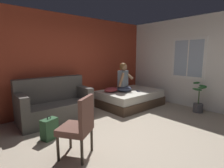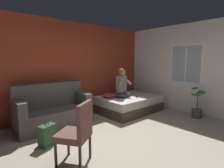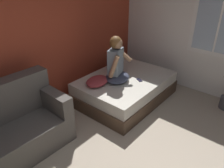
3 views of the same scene
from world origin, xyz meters
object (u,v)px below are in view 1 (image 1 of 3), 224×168
Objects in this scene: side_chair at (79,125)px; throw_pillow at (111,90)px; person_seated at (124,80)px; backpack at (49,129)px; couch at (54,104)px; potted_plant at (198,102)px; bed at (130,98)px; cell_phone at (138,91)px.

throw_pillow is (2.09, 1.67, 0.02)m from side_chair.
throw_pillow is at bearing 152.98° from person_seated.
person_seated reaches higher than backpack.
potted_plant is (3.27, -2.08, -0.09)m from couch.
potted_plant is (0.97, -1.72, 0.07)m from bed.
throw_pillow is at bearing -8.59° from cell_phone.
couch is 1.97× the size of person_seated.
person_seated is 0.48m from throw_pillow.
side_chair is at bearing -101.36° from couch.
couch reaches higher than backpack.
side_chair reaches higher than backpack.
bed is 2.23× the size of potted_plant.
throw_pillow is (-0.57, 0.23, 0.31)m from bed.
side_chair is at bearing 175.57° from potted_plant.
backpack is at bearing 34.16° from cell_phone.
side_chair is 2.98m from cell_phone.
person_seated reaches higher than throw_pillow.
bed is at bearing -21.82° from throw_pillow.
cell_phone is (0.66, -0.50, -0.07)m from throw_pillow.
potted_plant is (3.63, -0.28, -0.23)m from side_chair.
bed is 1.93× the size of side_chair.
couch is 1.74m from throw_pillow.
cell_phone is at bearing -37.50° from throw_pillow.
bed is at bearing -44.32° from cell_phone.
person_seated is at bearing -27.02° from throw_pillow.
throw_pillow is 0.56× the size of potted_plant.
side_chair is at bearing 51.91° from cell_phone.
person_seated reaches higher than cell_phone.
potted_plant is at bearing -51.69° from throw_pillow.
backpack is at bearing -169.12° from bed.
couch is 3.59× the size of throw_pillow.
throw_pillow is 3.33× the size of cell_phone.
person_seated is (2.44, 1.49, 0.30)m from side_chair.
person_seated reaches higher than potted_plant.
potted_plant is (3.76, -1.18, 0.11)m from backpack.
bed is at bearing 28.38° from side_chair.
bed is 0.38m from cell_phone.
person_seated is at bearing -17.71° from cell_phone.
person_seated is at bearing 166.99° from bed.
backpack is 2.38m from throw_pillow.
couch is 3.88m from potted_plant.
couch is at bearing 147.46° from potted_plant.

